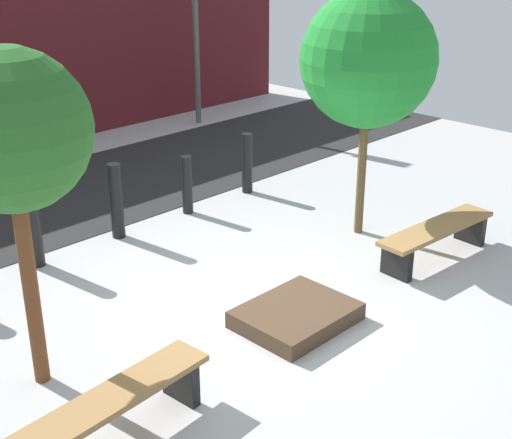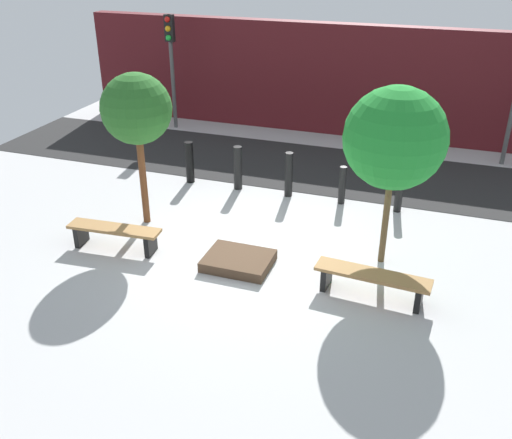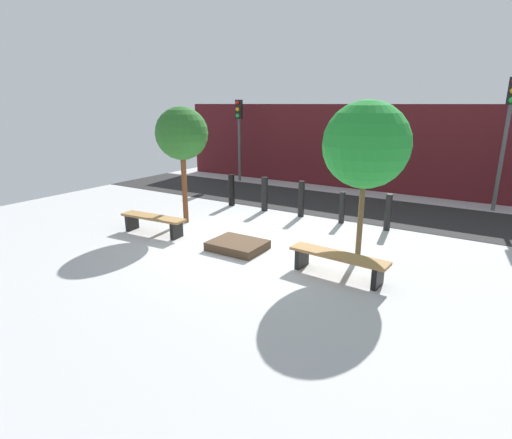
% 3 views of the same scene
% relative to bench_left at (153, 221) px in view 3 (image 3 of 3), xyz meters
% --- Properties ---
extents(ground_plane, '(18.00, 18.00, 0.00)m').
position_rel_bench_left_xyz_m(ground_plane, '(2.52, 0.76, -0.35)').
color(ground_plane, '#B2B2B2').
extents(road_strip, '(18.00, 3.35, 0.01)m').
position_rel_bench_left_xyz_m(road_strip, '(2.52, 5.48, -0.34)').
color(road_strip, '#252525').
rests_on(road_strip, ground).
extents(building_facade, '(16.20, 0.50, 3.27)m').
position_rel_bench_left_xyz_m(building_facade, '(2.52, 8.61, 1.29)').
color(building_facade, '#511419').
rests_on(building_facade, ground).
extents(bench_left, '(1.90, 0.54, 0.48)m').
position_rel_bench_left_xyz_m(bench_left, '(0.00, 0.00, 0.00)').
color(bench_left, black).
rests_on(bench_left, ground).
extents(bench_right, '(1.99, 0.57, 0.47)m').
position_rel_bench_left_xyz_m(bench_right, '(5.05, 0.00, -0.01)').
color(bench_right, black).
rests_on(bench_right, ground).
extents(planter_bed, '(1.24, 0.98, 0.20)m').
position_rel_bench_left_xyz_m(planter_bed, '(2.52, 0.20, -0.25)').
color(planter_bed, '#4D3827').
rests_on(planter_bed, ground).
extents(tree_behind_left_bench, '(1.43, 1.43, 3.22)m').
position_rel_bench_left_xyz_m(tree_behind_left_bench, '(0.00, 1.25, 2.13)').
color(tree_behind_left_bench, brown).
rests_on(tree_behind_left_bench, ground).
extents(tree_behind_right_bench, '(1.81, 1.81, 3.37)m').
position_rel_bench_left_xyz_m(tree_behind_right_bench, '(5.05, 1.25, 2.11)').
color(tree_behind_right_bench, brown).
rests_on(tree_behind_right_bench, ground).
extents(bollard_far_left, '(0.21, 0.21, 1.05)m').
position_rel_bench_left_xyz_m(bollard_far_left, '(-0.03, 3.55, 0.18)').
color(bollard_far_left, black).
rests_on(bollard_far_left, ground).
extents(bollard_left, '(0.20, 0.20, 1.08)m').
position_rel_bench_left_xyz_m(bollard_left, '(1.25, 3.55, 0.19)').
color(bollard_left, black).
rests_on(bollard_left, ground).
extents(bollard_center, '(0.19, 0.19, 1.08)m').
position_rel_bench_left_xyz_m(bollard_center, '(2.52, 3.55, 0.19)').
color(bollard_center, black).
rests_on(bollard_center, ground).
extents(bollard_right, '(0.16, 0.16, 0.90)m').
position_rel_bench_left_xyz_m(bollard_right, '(3.80, 3.55, 0.11)').
color(bollard_right, black).
rests_on(bollard_right, ground).
extents(bollard_far_right, '(0.17, 0.17, 0.99)m').
position_rel_bench_left_xyz_m(bollard_far_right, '(5.08, 3.55, 0.15)').
color(bollard_far_right, black).
rests_on(bollard_far_right, ground).
extents(traffic_light_west, '(0.28, 0.27, 3.44)m').
position_rel_bench_left_xyz_m(traffic_light_west, '(-2.37, 7.43, 2.04)').
color(traffic_light_west, '#4B4B4B').
rests_on(traffic_light_west, ground).
extents(traffic_light_mid_west, '(0.28, 0.27, 4.03)m').
position_rel_bench_left_xyz_m(traffic_light_mid_west, '(7.41, 7.44, 2.42)').
color(traffic_light_mid_west, '#505050').
rests_on(traffic_light_mid_west, ground).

